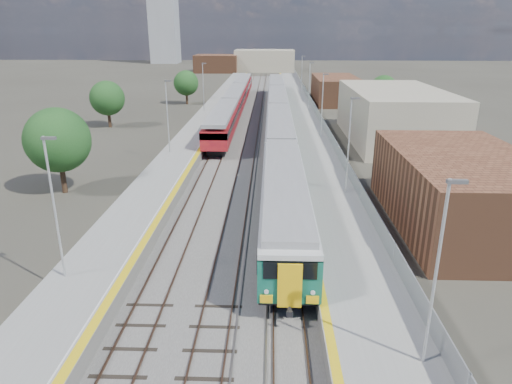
{
  "coord_description": "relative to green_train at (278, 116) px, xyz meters",
  "views": [
    {
      "loc": [
        0.57,
        -12.79,
        13.21
      ],
      "look_at": [
        -0.48,
        18.25,
        2.2
      ],
      "focal_mm": 32.0,
      "sensor_mm": 36.0,
      "label": 1
    }
  ],
  "objects": [
    {
      "name": "ground",
      "position": [
        -1.5,
        1.58,
        -2.39
      ],
      "size": [
        320.0,
        320.0,
        0.0
      ],
      "primitive_type": "plane",
      "color": "#47443A",
      "rests_on": "ground"
    },
    {
      "name": "tree_c",
      "position": [
        -16.97,
        25.51,
        1.55
      ],
      "size": [
        4.63,
        4.63,
        6.27
      ],
      "color": "#382619",
      "rests_on": "ground"
    },
    {
      "name": "red_train",
      "position": [
        -7.0,
        16.05,
        -0.15
      ],
      "size": [
        3.0,
        60.84,
        3.79
      ],
      "color": "black",
      "rests_on": "ground"
    },
    {
      "name": "platform_left",
      "position": [
        -10.55,
        4.07,
        -1.87
      ],
      "size": [
        4.3,
        155.0,
        8.52
      ],
      "color": "slate",
      "rests_on": "ground"
    },
    {
      "name": "tree_b",
      "position": [
        -24.28,
        3.46,
        1.77
      ],
      "size": [
        4.87,
        4.87,
        6.61
      ],
      "color": "#382619",
      "rests_on": "ground"
    },
    {
      "name": "green_train",
      "position": [
        0.0,
        0.0,
        0.0
      ],
      "size": [
        3.08,
        85.76,
        3.4
      ],
      "color": "black",
      "rests_on": "ground"
    },
    {
      "name": "tracks",
      "position": [
        -3.15,
        5.76,
        -2.28
      ],
      "size": [
        8.96,
        160.0,
        0.17
      ],
      "color": "#4C3323",
      "rests_on": "ground"
    },
    {
      "name": "platform_right",
      "position": [
        3.78,
        4.07,
        -1.86
      ],
      "size": [
        4.7,
        155.0,
        8.52
      ],
      "color": "slate",
      "rests_on": "ground"
    },
    {
      "name": "tree_a",
      "position": [
        -18.7,
        -24.61,
        2.21
      ],
      "size": [
        5.4,
        5.4,
        7.31
      ],
      "color": "#382619",
      "rests_on": "ground"
    },
    {
      "name": "buildings",
      "position": [
        -19.62,
        90.18,
        8.31
      ],
      "size": [
        72.0,
        185.5,
        40.0
      ],
      "color": "brown",
      "rests_on": "ground"
    },
    {
      "name": "tree_d",
      "position": [
        18.09,
        18.39,
        1.49
      ],
      "size": [
        4.55,
        4.55,
        6.16
      ],
      "color": "#382619",
      "rests_on": "ground"
    },
    {
      "name": "ballast_bed",
      "position": [
        -3.75,
        4.08,
        -2.36
      ],
      "size": [
        10.5,
        155.0,
        0.06
      ],
      "primitive_type": "cube",
      "color": "#565451",
      "rests_on": "ground"
    }
  ]
}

